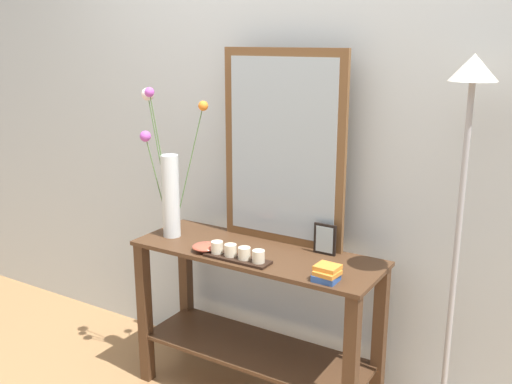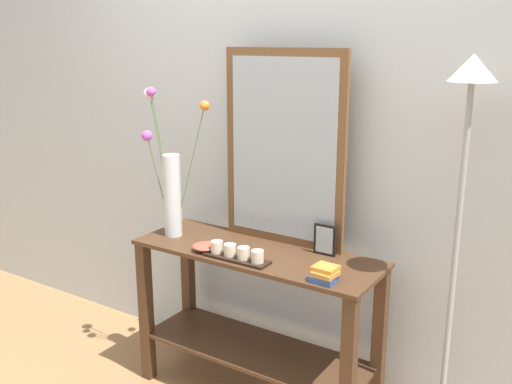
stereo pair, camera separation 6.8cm
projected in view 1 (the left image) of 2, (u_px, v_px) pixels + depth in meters
name	position (u px, v px, depth m)	size (l,w,h in m)	color
wall_back	(291.00, 120.00, 2.85)	(6.40, 0.08, 2.70)	#B2BCC1
console_table	(256.00, 307.00, 2.80)	(1.20, 0.42, 0.77)	#472D1C
mirror_leaning	(283.00, 149.00, 2.73)	(0.64, 0.03, 0.93)	brown
tall_vase_left	(169.00, 182.00, 2.86)	(0.29, 0.23, 0.74)	silver
candle_tray	(237.00, 254.00, 2.61)	(0.32, 0.09, 0.07)	black
picture_frame_small	(325.00, 239.00, 2.67)	(0.11, 0.01, 0.15)	black
decorative_bowl	(205.00, 247.00, 2.72)	(0.13, 0.13, 0.04)	#B24C38
book_stack	(327.00, 273.00, 2.38)	(0.11, 0.11, 0.06)	#2D519E
floor_lamp	(462.00, 198.00, 2.25)	(0.24, 0.24, 1.69)	#9E9EA3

